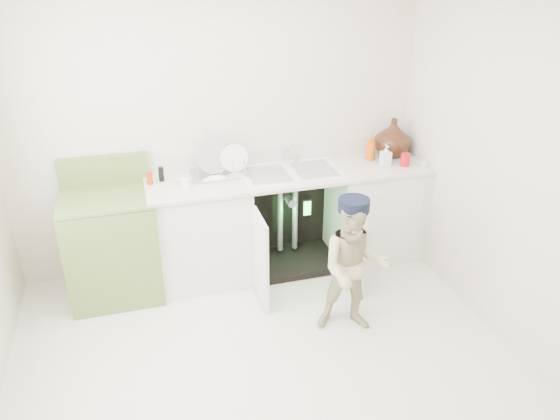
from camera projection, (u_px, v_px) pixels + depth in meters
The scene contains 5 objects.
ground at pixel (266, 360), 3.85m from camera, with size 3.50×3.50×0.00m, color beige.
room_shell at pixel (263, 200), 3.30m from camera, with size 6.00×5.50×1.26m.
counter_run at pixel (294, 216), 4.83m from camera, with size 2.44×1.02×1.25m.
avocado_stove at pixel (113, 243), 4.43m from camera, with size 0.71×0.65×1.11m.
repair_worker at pixel (354, 267), 3.96m from camera, with size 0.61×0.94×1.07m.
Camera 1 is at (-0.73, -2.90, 2.65)m, focal length 35.00 mm.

